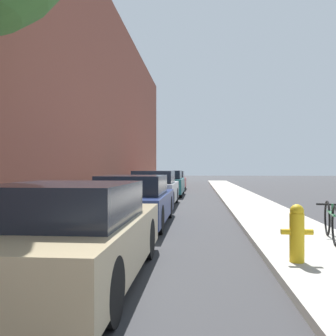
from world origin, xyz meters
name	(u,v)px	position (x,y,z in m)	size (l,w,h in m)	color
ground_plane	(177,205)	(0.00, 16.00, 0.00)	(120.00, 120.00, 0.00)	#333335
sidewalk_left	(107,203)	(-2.90, 16.00, 0.06)	(2.00, 52.00, 0.12)	#ADA89E
sidewalk_right	(250,204)	(2.90, 16.00, 0.06)	(2.00, 52.00, 0.12)	#ADA89E
building_facade_left	(75,75)	(-4.25, 16.00, 5.37)	(0.70, 52.00, 10.74)	brown
parked_car_champagne	(70,234)	(-0.79, 5.85, 0.62)	(1.82, 4.08, 1.29)	black
parked_car_navy	(135,201)	(-0.80, 10.69, 0.62)	(1.75, 4.26, 1.29)	black
parked_car_silver	(155,189)	(-0.86, 15.52, 0.66)	(1.69, 3.98, 1.38)	black
parked_car_teal	(166,183)	(-0.89, 20.73, 0.66)	(1.85, 3.99, 1.36)	black
parked_car_red	(172,181)	(-0.99, 26.28, 0.62)	(1.86, 4.07, 1.30)	black
fire_hydrant	(297,232)	(2.29, 6.68, 0.55)	(0.45, 0.21, 0.84)	gold
bicycle	(331,221)	(3.36, 8.38, 0.48)	(0.50, 1.70, 0.70)	black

